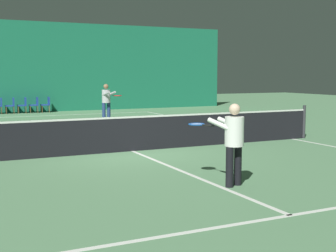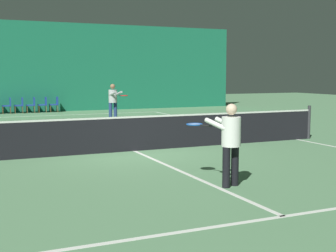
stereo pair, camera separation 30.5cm
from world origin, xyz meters
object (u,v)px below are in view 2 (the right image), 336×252
(courtside_chair_1, at_px, (8,104))
(courtside_chair_2, at_px, (20,104))
(courtside_chair_5, at_px, (55,103))
(tennis_net, at_px, (134,132))
(courtside_chair_4, at_px, (44,104))
(player_near, at_px, (229,138))
(player_far, at_px, (113,99))
(courtside_chair_3, at_px, (32,104))

(courtside_chair_1, xyz_separation_m, courtside_chair_2, (0.61, 0.00, 0.00))
(courtside_chair_2, relative_size, courtside_chair_5, 1.00)
(tennis_net, relative_size, courtside_chair_4, 14.29)
(courtside_chair_1, bearing_deg, player_near, 6.95)
(tennis_net, distance_m, courtside_chair_5, 13.91)
(player_near, distance_m, courtside_chair_5, 18.37)
(player_far, relative_size, courtside_chair_4, 1.94)
(courtside_chair_2, bearing_deg, tennis_net, 5.69)
(courtside_chair_4, bearing_deg, player_far, 20.79)
(courtside_chair_1, distance_m, courtside_chair_3, 1.22)
(player_far, height_order, courtside_chair_1, player_far)
(courtside_chair_2, distance_m, courtside_chair_5, 1.83)
(tennis_net, distance_m, courtside_chair_4, 13.91)
(courtside_chair_2, bearing_deg, courtside_chair_3, 90.00)
(player_far, bearing_deg, courtside_chair_4, -171.76)
(courtside_chair_3, distance_m, courtside_chair_4, 0.61)
(player_near, relative_size, courtside_chair_2, 1.83)
(player_near, xyz_separation_m, courtside_chair_1, (-2.24, 18.36, -0.41))
(courtside_chair_1, bearing_deg, player_far, 35.07)
(courtside_chair_4, height_order, courtside_chair_5, same)
(player_far, distance_m, courtside_chair_1, 6.94)
(player_near, bearing_deg, tennis_net, -14.62)
(tennis_net, height_order, player_far, player_far)
(courtside_chair_1, xyz_separation_m, courtside_chair_5, (2.44, 0.00, 0.00))
(tennis_net, bearing_deg, player_far, 76.45)
(player_near, bearing_deg, courtside_chair_3, -14.59)
(courtside_chair_2, xyz_separation_m, courtside_chair_4, (1.22, 0.00, 0.00))
(tennis_net, relative_size, courtside_chair_3, 14.29)
(player_near, distance_m, courtside_chair_1, 18.50)
(courtside_chair_1, relative_size, courtside_chair_5, 1.00)
(tennis_net, height_order, player_near, player_near)
(player_near, xyz_separation_m, courtside_chair_5, (0.20, 18.36, -0.41))
(courtside_chair_2, distance_m, courtside_chair_3, 0.61)
(courtside_chair_3, height_order, courtside_chair_5, same)
(courtside_chair_5, bearing_deg, courtside_chair_3, -90.00)
(courtside_chair_1, distance_m, courtside_chair_2, 0.61)
(player_near, distance_m, courtside_chair_3, 18.40)
(courtside_chair_1, xyz_separation_m, courtside_chair_4, (1.83, 0.00, 0.00))
(player_far, height_order, courtside_chair_4, player_far)
(player_far, bearing_deg, courtside_chair_3, -166.58)
(courtside_chair_2, height_order, courtside_chair_5, same)
(courtside_chair_1, xyz_separation_m, courtside_chair_3, (1.22, 0.00, 0.00))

